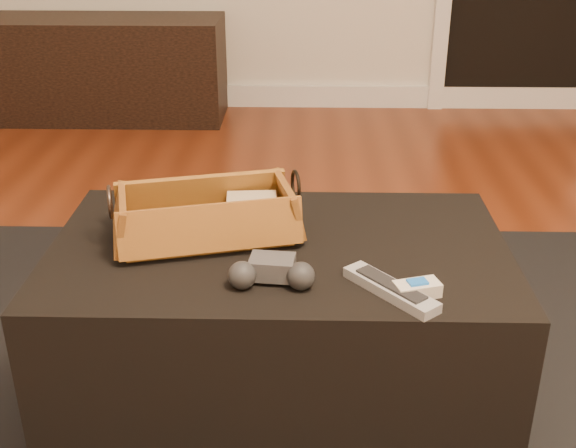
{
  "coord_description": "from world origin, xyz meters",
  "views": [
    {
      "loc": [
        0.12,
        -1.25,
        1.15
      ],
      "look_at": [
        0.09,
        0.14,
        0.49
      ],
      "focal_mm": 45.0,
      "sensor_mm": 36.0,
      "label": 1
    }
  ],
  "objects_px": {
    "ottoman": "(280,326)",
    "silver_remote": "(391,289)",
    "wicker_basket": "(207,218)",
    "cream_gadget": "(417,289)",
    "game_controller": "(272,272)",
    "tv_remote": "(199,231)",
    "media_cabinet": "(96,69)"
  },
  "relations": [
    {
      "from": "ottoman",
      "to": "silver_remote",
      "type": "xyz_separation_m",
      "value": [
        0.22,
        -0.2,
        0.22
      ]
    },
    {
      "from": "ottoman",
      "to": "wicker_basket",
      "type": "relative_size",
      "value": 2.25
    },
    {
      "from": "ottoman",
      "to": "cream_gadget",
      "type": "bearing_deg",
      "value": -37.37
    },
    {
      "from": "ottoman",
      "to": "game_controller",
      "type": "distance_m",
      "value": 0.29
    },
    {
      "from": "ottoman",
      "to": "tv_remote",
      "type": "bearing_deg",
      "value": 176.05
    },
    {
      "from": "game_controller",
      "to": "wicker_basket",
      "type": "bearing_deg",
      "value": 126.68
    },
    {
      "from": "wicker_basket",
      "to": "tv_remote",
      "type": "bearing_deg",
      "value": -128.86
    },
    {
      "from": "ottoman",
      "to": "tv_remote",
      "type": "relative_size",
      "value": 4.67
    },
    {
      "from": "ottoman",
      "to": "media_cabinet",
      "type": "bearing_deg",
      "value": 114.02
    },
    {
      "from": "tv_remote",
      "to": "cream_gadget",
      "type": "xyz_separation_m",
      "value": [
        0.45,
        -0.22,
        -0.01
      ]
    },
    {
      "from": "tv_remote",
      "to": "ottoman",
      "type": "bearing_deg",
      "value": -24.23
    },
    {
      "from": "media_cabinet",
      "to": "ottoman",
      "type": "bearing_deg",
      "value": -65.98
    },
    {
      "from": "media_cabinet",
      "to": "wicker_basket",
      "type": "relative_size",
      "value": 3.01
    },
    {
      "from": "media_cabinet",
      "to": "ottoman",
      "type": "distance_m",
      "value": 2.58
    },
    {
      "from": "silver_remote",
      "to": "media_cabinet",
      "type": "bearing_deg",
      "value": 116.42
    },
    {
      "from": "ottoman",
      "to": "game_controller",
      "type": "relative_size",
      "value": 5.88
    },
    {
      "from": "game_controller",
      "to": "ottoman",
      "type": "bearing_deg",
      "value": 87.31
    },
    {
      "from": "media_cabinet",
      "to": "game_controller",
      "type": "distance_m",
      "value": 2.74
    },
    {
      "from": "media_cabinet",
      "to": "cream_gadget",
      "type": "bearing_deg",
      "value": -62.73
    },
    {
      "from": "media_cabinet",
      "to": "ottoman",
      "type": "xyz_separation_m",
      "value": [
        1.05,
        -2.35,
        -0.04
      ]
    },
    {
      "from": "media_cabinet",
      "to": "cream_gadget",
      "type": "height_order",
      "value": "media_cabinet"
    },
    {
      "from": "game_controller",
      "to": "media_cabinet",
      "type": "bearing_deg",
      "value": 112.39
    },
    {
      "from": "ottoman",
      "to": "tv_remote",
      "type": "xyz_separation_m",
      "value": [
        -0.18,
        0.01,
        0.24
      ]
    },
    {
      "from": "wicker_basket",
      "to": "silver_remote",
      "type": "relative_size",
      "value": 2.26
    },
    {
      "from": "media_cabinet",
      "to": "tv_remote",
      "type": "xyz_separation_m",
      "value": [
        0.87,
        -2.34,
        0.2
      ]
    },
    {
      "from": "media_cabinet",
      "to": "wicker_basket",
      "type": "height_order",
      "value": "wicker_basket"
    },
    {
      "from": "media_cabinet",
      "to": "wicker_basket",
      "type": "bearing_deg",
      "value": -69.06
    },
    {
      "from": "wicker_basket",
      "to": "silver_remote",
      "type": "bearing_deg",
      "value": -31.68
    },
    {
      "from": "tv_remote",
      "to": "cream_gadget",
      "type": "height_order",
      "value": "tv_remote"
    },
    {
      "from": "cream_gadget",
      "to": "ottoman",
      "type": "bearing_deg",
      "value": 142.63
    },
    {
      "from": "cream_gadget",
      "to": "silver_remote",
      "type": "bearing_deg",
      "value": 176.14
    },
    {
      "from": "silver_remote",
      "to": "tv_remote",
      "type": "bearing_deg",
      "value": 151.52
    }
  ]
}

